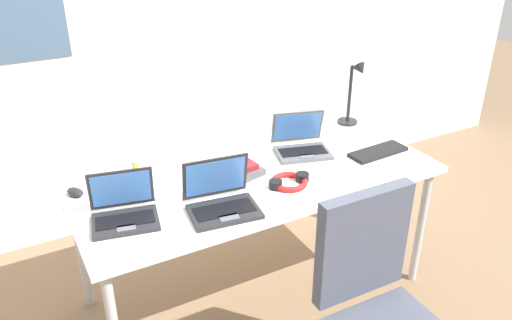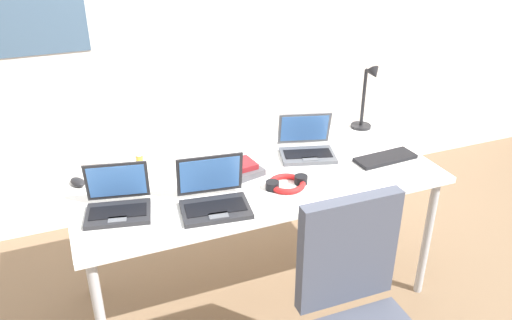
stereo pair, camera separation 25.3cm
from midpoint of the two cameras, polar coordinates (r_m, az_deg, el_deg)
The scene contains 13 objects.
ground_plane at distance 3.00m, azimuth -2.49°, elevation -14.16°, with size 12.00×12.00×0.00m, color #7A6047.
wall_back at distance 3.35m, azimuth -11.61°, elevation 14.95°, with size 6.00×0.13×2.60m.
desk at distance 2.60m, azimuth -2.79°, elevation -2.76°, with size 1.80×0.80×0.74m.
desk_lamp at distance 3.09m, azimuth 8.36°, elevation 7.17°, with size 0.12×0.18×0.40m.
laptop_near_lamp at distance 2.78m, azimuth 2.39°, elevation 1.65°, with size 0.34×0.32×0.21m.
laptop_back_right at distance 2.30m, azimuth -17.39°, elevation -5.51°, with size 0.31×0.27×0.21m.
laptop_mid_desk at distance 2.28m, azimuth -7.00°, elevation -4.53°, with size 0.33×0.28×0.22m.
external_keyboard at distance 2.82m, azimuth 10.79°, elevation 0.83°, with size 0.33×0.12×0.02m, color black.
computer_mouse at distance 2.57m, azimuth -21.96°, elevation -3.37°, with size 0.06×0.10×0.03m, color black.
cell_phone at distance 2.51m, azimuth -9.58°, elevation -2.72°, with size 0.06×0.14×0.01m, color black.
headphones at distance 2.47m, azimuth 0.74°, elevation -2.47°, with size 0.21×0.18×0.04m.
pill_bottle at distance 2.67m, azimuth -15.76°, elevation -0.63°, with size 0.04×0.04×0.08m.
book_stack at distance 2.56m, azimuth -4.46°, elevation -1.18°, with size 0.21×0.18×0.06m.
Camera 1 is at (-1.08, -1.99, 1.97)m, focal length 36.41 mm.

